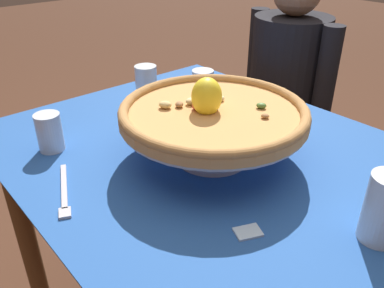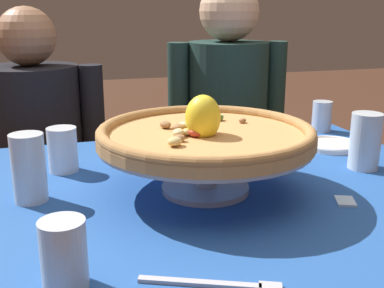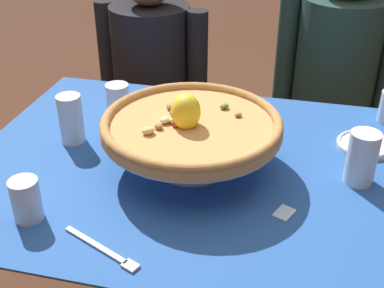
{
  "view_description": "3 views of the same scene",
  "coord_description": "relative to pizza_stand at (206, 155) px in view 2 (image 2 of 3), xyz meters",
  "views": [
    {
      "loc": [
        0.61,
        -0.61,
        1.28
      ],
      "look_at": [
        -0.05,
        -0.05,
        0.8
      ],
      "focal_mm": 37.17,
      "sensor_mm": 36.0,
      "label": 1
    },
    {
      "loc": [
        -0.31,
        -0.91,
        1.14
      ],
      "look_at": [
        -0.01,
        0.06,
        0.85
      ],
      "focal_mm": 44.84,
      "sensor_mm": 36.0,
      "label": 2
    },
    {
      "loc": [
        0.25,
        -1.07,
        1.47
      ],
      "look_at": [
        -0.01,
        0.01,
        0.82
      ],
      "focal_mm": 47.04,
      "sensor_mm": 36.0,
      "label": 3
    }
  ],
  "objects": [
    {
      "name": "diner_left",
      "position": [
        -0.36,
        0.78,
        -0.31
      ],
      "size": [
        0.47,
        0.35,
        1.15
      ],
      "color": "navy",
      "rests_on": "ground"
    },
    {
      "name": "pizza",
      "position": [
        -0.0,
        -0.0,
        0.05
      ],
      "size": [
        0.45,
        0.45,
        0.1
      ],
      "color": "tan",
      "rests_on": "pizza_stand"
    },
    {
      "name": "water_glass_front_left",
      "position": [
        -0.3,
        -0.29,
        -0.04
      ],
      "size": [
        0.06,
        0.06,
        0.1
      ],
      "color": "silver",
      "rests_on": "dining_table"
    },
    {
      "name": "diner_right",
      "position": [
        0.37,
        0.83,
        -0.26
      ],
      "size": [
        0.46,
        0.35,
        1.24
      ],
      "color": "maroon",
      "rests_on": "ground"
    },
    {
      "name": "water_glass_side_left",
      "position": [
        -0.35,
        0.05,
        -0.02
      ],
      "size": [
        0.07,
        0.07,
        0.14
      ],
      "color": "silver",
      "rests_on": "dining_table"
    },
    {
      "name": "pizza_stand",
      "position": [
        0.0,
        0.0,
        0.0
      ],
      "size": [
        0.44,
        0.44,
        0.11
      ],
      "color": "#B7B7C1",
      "rests_on": "dining_table"
    },
    {
      "name": "sugar_packet",
      "position": [
        0.25,
        -0.14,
        -0.08
      ],
      "size": [
        0.05,
        0.06,
        0.0
      ],
      "primitive_type": "cube",
      "rotation": [
        0.0,
        0.0,
        1.16
      ],
      "color": "silver",
      "rests_on": "dining_table"
    },
    {
      "name": "water_glass_back_right",
      "position": [
        0.51,
        0.38,
        -0.04
      ],
      "size": [
        0.06,
        0.06,
        0.09
      ],
      "color": "silver",
      "rests_on": "dining_table"
    },
    {
      "name": "side_plate",
      "position": [
        0.44,
        0.21,
        -0.07
      ],
      "size": [
        0.15,
        0.15,
        0.02
      ],
      "color": "silver",
      "rests_on": "dining_table"
    },
    {
      "name": "water_glass_side_right",
      "position": [
        0.41,
        0.03,
        -0.02
      ],
      "size": [
        0.07,
        0.07,
        0.14
      ],
      "color": "silver",
      "rests_on": "dining_table"
    },
    {
      "name": "dinner_fork",
      "position": [
        -0.1,
        -0.35,
        -0.08
      ],
      "size": [
        0.19,
        0.1,
        0.01
      ],
      "color": "#B7B7C1",
      "rests_on": "dining_table"
    },
    {
      "name": "water_glass_back_left",
      "position": [
        -0.28,
        0.22,
        -0.03
      ],
      "size": [
        0.07,
        0.07,
        0.11
      ],
      "color": "white",
      "rests_on": "dining_table"
    },
    {
      "name": "dining_table",
      "position": [
        0.01,
        0.01,
        -0.2
      ],
      "size": [
        1.18,
        0.9,
        0.77
      ],
      "color": "brown",
      "rests_on": "ground"
    }
  ]
}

